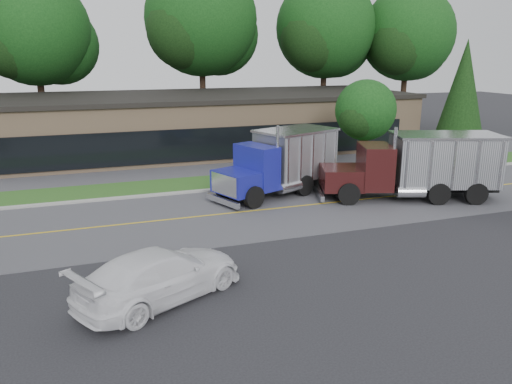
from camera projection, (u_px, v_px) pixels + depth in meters
ground at (331, 296)px, 15.51m from camera, size 140.00×140.00×0.00m
road at (243, 212)px, 23.71m from camera, size 60.00×8.00×0.02m
center_line at (243, 212)px, 23.71m from camera, size 60.00×0.12×0.01m
curb at (220, 190)px, 27.54m from camera, size 60.00×0.30×0.12m
grass_verge at (212, 183)px, 29.18m from camera, size 60.00×3.40×0.03m
far_parking at (194, 165)px, 33.73m from camera, size 60.00×7.00×0.02m
strip_mall at (202, 123)px, 39.29m from camera, size 32.00×12.00×4.00m
tree_far_b at (37, 36)px, 41.17m from camera, size 9.59×9.03×13.68m
tree_far_c at (202, 25)px, 45.30m from camera, size 10.80×10.16×15.41m
tree_far_d at (326, 33)px, 48.31m from camera, size 10.15×9.55×14.48m
tree_far_e at (408, 39)px, 49.13m from camera, size 9.59×9.03×13.68m
evergreen_right at (463, 91)px, 36.97m from camera, size 3.69×3.69×8.38m
tree_verge at (366, 113)px, 31.41m from camera, size 4.05×3.81×5.77m
dump_truck_blue at (282, 160)px, 26.52m from camera, size 7.40×4.88×3.36m
dump_truck_maroon at (420, 164)px, 25.50m from camera, size 9.20×5.17×3.36m
rally_car at (161, 275)px, 15.13m from camera, size 5.82×4.50×1.57m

